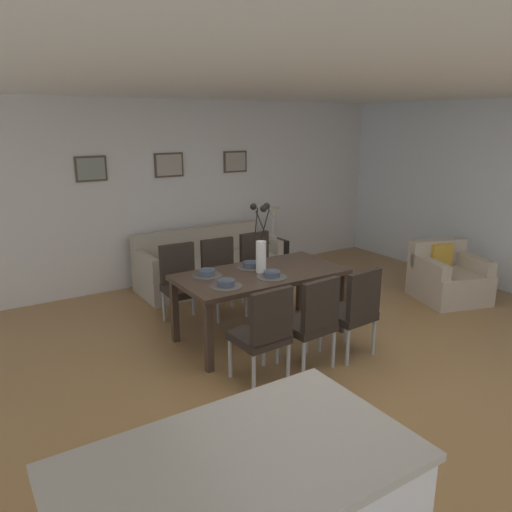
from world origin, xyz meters
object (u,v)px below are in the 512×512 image
(dining_chair_near_right, at_px, (182,280))
(bowl_near_left, at_px, (226,282))
(framed_picture_left, at_px, (91,169))
(armchair, at_px, (448,278))
(bowl_far_right, at_px, (251,264))
(bowl_near_right, at_px, (207,272))
(sofa, at_px, (208,267))
(dining_chair_far_left, at_px, (312,319))
(bowl_far_left, at_px, (272,273))
(side_table, at_px, (273,256))
(framed_picture_right, at_px, (235,162))
(dining_chair_mid_right, at_px, (259,265))
(dining_chair_mid_left, at_px, (354,308))
(framed_picture_center, at_px, (169,165))
(dining_chair_far_right, at_px, (222,273))
(table_lamp, at_px, (273,216))
(dining_table, at_px, (261,279))
(dining_chair_near_left, at_px, (264,330))
(centerpiece_vase, at_px, (261,246))

(dining_chair_near_right, distance_m, bowl_near_left, 1.09)
(framed_picture_left, bearing_deg, armchair, -35.33)
(bowl_far_right, bearing_deg, bowl_near_left, -142.88)
(bowl_near_left, bearing_deg, bowl_near_right, 90.00)
(dining_chair_near_right, height_order, bowl_near_right, dining_chair_near_right)
(bowl_near_left, xyz_separation_m, sofa, (0.86, 2.09, -0.50))
(armchair, bearing_deg, dining_chair_far_left, -169.16)
(bowl_far_left, bearing_deg, dining_chair_far_left, -90.05)
(side_table, relative_size, framed_picture_right, 1.32)
(dining_chair_mid_right, bearing_deg, dining_chair_mid_left, -90.91)
(framed_picture_center, bearing_deg, framed_picture_left, 180.00)
(armchair, bearing_deg, dining_chair_far_right, 156.88)
(table_lamp, bearing_deg, framed_picture_center, 161.65)
(bowl_near_right, bearing_deg, dining_chair_far_left, -63.28)
(dining_chair_far_right, xyz_separation_m, framed_picture_right, (1.10, 1.53, 1.19))
(bowl_near_right, bearing_deg, dining_table, -20.73)
(dining_chair_near_left, height_order, dining_chair_far_left, same)
(dining_chair_near_left, height_order, centerpiece_vase, centerpiece_vase)
(dining_chair_far_left, height_order, dining_chair_mid_right, same)
(bowl_near_left, relative_size, bowl_far_right, 1.00)
(dining_chair_mid_left, bearing_deg, dining_chair_far_left, 178.04)
(dining_table, relative_size, framed_picture_center, 4.23)
(dining_chair_far_right, distance_m, bowl_near_right, 0.86)
(dining_chair_mid_right, relative_size, sofa, 0.46)
(dining_table, height_order, dining_chair_mid_left, dining_chair_mid_left)
(dining_chair_mid_left, xyz_separation_m, framed_picture_left, (-1.60, 3.25, 1.19))
(dining_chair_far_right, bearing_deg, bowl_far_left, -88.85)
(dining_table, distance_m, bowl_near_left, 0.59)
(centerpiece_vase, bearing_deg, dining_chair_near_left, -121.66)
(dining_chair_far_right, bearing_deg, dining_chair_mid_right, 3.78)
(bowl_far_left, relative_size, framed_picture_left, 0.42)
(bowl_near_right, bearing_deg, sofa, 62.88)
(dining_chair_near_right, xyz_separation_m, framed_picture_left, (-0.54, 1.51, 1.19))
(sofa, bearing_deg, dining_chair_mid_right, -77.11)
(dining_chair_near_left, xyz_separation_m, framed_picture_center, (0.52, 3.21, 1.19))
(dining_chair_mid_right, distance_m, sofa, 1.06)
(centerpiece_vase, xyz_separation_m, side_table, (1.46, 1.88, -0.76))
(bowl_near_right, relative_size, side_table, 0.33)
(sofa, relative_size, framed_picture_left, 5.00)
(bowl_far_right, relative_size, side_table, 0.33)
(dining_chair_near_left, distance_m, framed_picture_left, 3.47)
(dining_table, relative_size, side_table, 3.46)
(dining_chair_near_right, bearing_deg, dining_chair_far_right, -1.93)
(sofa, distance_m, framed_picture_left, 2.05)
(dining_chair_far_left, distance_m, bowl_near_left, 0.90)
(dining_chair_far_right, bearing_deg, dining_table, -88.57)
(dining_chair_near_right, distance_m, armchair, 3.50)
(dining_chair_near_right, distance_m, dining_chair_far_right, 0.52)
(dining_chair_mid_left, bearing_deg, dining_chair_near_right, 121.49)
(bowl_near_left, bearing_deg, dining_chair_far_left, -50.86)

